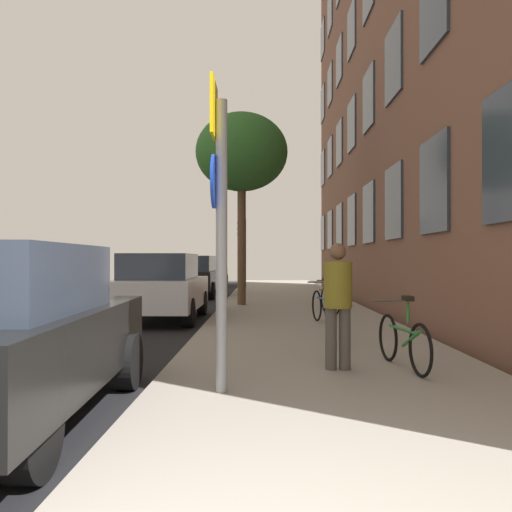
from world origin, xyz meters
TOP-DOWN VIEW (x-y plane):
  - ground_plane at (-2.40, 15.00)m, footprint 41.80×41.80m
  - road_asphalt at (-4.50, 15.00)m, footprint 7.00×38.00m
  - sidewalk at (1.10, 15.00)m, footprint 4.20×38.00m
  - building_facade at (3.69, 14.50)m, footprint 0.56×27.00m
  - sign_post at (-0.20, 3.76)m, footprint 0.16×0.60m
  - traffic_light at (-0.71, 23.97)m, footprint 0.43×0.24m
  - tree_near at (-0.39, 14.71)m, footprint 2.80×2.80m
  - bicycle_0 at (2.02, 4.99)m, footprint 0.42×1.67m
  - bicycle_1 at (1.42, 7.39)m, footprint 0.42×1.61m
  - bicycle_2 at (1.54, 9.79)m, footprint 0.47×1.62m
  - bicycle_3 at (1.98, 12.19)m, footprint 0.45×1.61m
  - bicycle_4 at (2.25, 14.59)m, footprint 0.45×1.63m
  - bicycle_5 at (2.56, 16.99)m, footprint 0.42×1.71m
  - pedestrian_0 at (1.19, 4.93)m, footprint 0.50×0.50m
  - car_0 at (-2.09, 2.94)m, footprint 1.92×4.12m
  - car_1 at (-2.21, 11.28)m, footprint 1.92×4.10m
  - car_2 at (-2.44, 19.61)m, footprint 1.83×4.39m
  - car_3 at (-2.66, 27.94)m, footprint 1.82×4.38m

SIDE VIEW (x-z plane):
  - ground_plane at x=-2.40m, z-range 0.00..0.00m
  - road_asphalt at x=-4.50m, z-range 0.00..0.01m
  - sidewalk at x=1.10m, z-range 0.00..0.12m
  - bicycle_4 at x=2.25m, z-range 0.02..0.94m
  - bicycle_3 at x=1.98m, z-range 0.02..0.94m
  - bicycle_0 at x=2.02m, z-range 0.02..0.94m
  - bicycle_5 at x=2.56m, z-range 0.02..0.95m
  - bicycle_1 at x=1.42m, z-range 0.02..0.96m
  - bicycle_2 at x=1.54m, z-range 0.01..0.99m
  - car_0 at x=-2.09m, z-range 0.03..1.65m
  - car_1 at x=-2.21m, z-range 0.03..1.65m
  - car_2 at x=-2.44m, z-range 0.03..1.65m
  - car_3 at x=-2.66m, z-range 0.03..1.65m
  - pedestrian_0 at x=1.19m, z-range 0.23..1.81m
  - sign_post at x=-0.20m, z-range 0.36..3.60m
  - traffic_light at x=-0.71m, z-range 0.74..4.01m
  - tree_near at x=-0.39m, z-range 1.81..7.63m
  - building_facade at x=3.69m, z-range 0.02..18.07m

